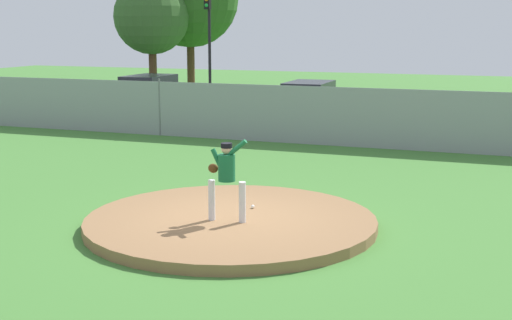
{
  "coord_description": "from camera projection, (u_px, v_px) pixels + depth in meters",
  "views": [
    {
      "loc": [
        5.17,
        -12.36,
        3.87
      ],
      "look_at": [
        -0.06,
        1.55,
        1.05
      ],
      "focal_mm": 49.99,
      "sensor_mm": 36.0,
      "label": 1
    }
  ],
  "objects": [
    {
      "name": "traffic_cone_orange",
      "position": [
        485.0,
        123.0,
        26.69
      ],
      "size": [
        0.4,
        0.4,
        0.55
      ],
      "color": "orange",
      "rests_on": "asphalt_strip"
    },
    {
      "name": "pitchers_mound",
      "position": [
        231.0,
        222.0,
        13.85
      ],
      "size": [
        5.66,
        5.66,
        0.2
      ],
      "primitive_type": "cylinder",
      "color": "olive",
      "rests_on": "ground_plane"
    },
    {
      "name": "parked_car_silver",
      "position": [
        309.0,
        104.0,
        27.98
      ],
      "size": [
        1.85,
        4.55,
        1.7
      ],
      "color": "#B7BABF",
      "rests_on": "ground_plane"
    },
    {
      "name": "asphalt_strip",
      "position": [
        377.0,
        128.0,
        27.2
      ],
      "size": [
        44.0,
        7.0,
        0.01
      ],
      "primitive_type": "cube",
      "color": "#2B2B2D",
      "rests_on": "ground_plane"
    },
    {
      "name": "baseball",
      "position": [
        253.0,
        207.0,
        14.49
      ],
      "size": [
        0.07,
        0.07,
        0.07
      ],
      "primitive_type": "sphere",
      "color": "white",
      "rests_on": "pitchers_mound"
    },
    {
      "name": "ground_plane",
      "position": [
        315.0,
        170.0,
        19.39
      ],
      "size": [
        80.0,
        80.0,
        0.0
      ],
      "primitive_type": "plane",
      "color": "#427A33"
    },
    {
      "name": "chainlink_fence",
      "position": [
        350.0,
        117.0,
        22.89
      ],
      "size": [
        34.53,
        0.07,
        2.02
      ],
      "color": "gray",
      "rests_on": "ground_plane"
    },
    {
      "name": "parked_car_white",
      "position": [
        149.0,
        98.0,
        29.97
      ],
      "size": [
        1.81,
        4.37,
        1.81
      ],
      "color": "silver",
      "rests_on": "ground_plane"
    },
    {
      "name": "tree_slender_far",
      "position": [
        152.0,
        17.0,
        37.1
      ],
      "size": [
        3.94,
        3.94,
        6.3
      ],
      "color": "#4C331E",
      "rests_on": "ground_plane"
    },
    {
      "name": "pitcher_youth",
      "position": [
        226.0,
        173.0,
        13.39
      ],
      "size": [
        0.81,
        0.32,
        1.6
      ],
      "color": "silver",
      "rests_on": "pitchers_mound"
    },
    {
      "name": "traffic_light_near",
      "position": [
        209.0,
        29.0,
        33.57
      ],
      "size": [
        0.28,
        0.46,
        5.51
      ],
      "color": "black",
      "rests_on": "ground_plane"
    }
  ]
}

